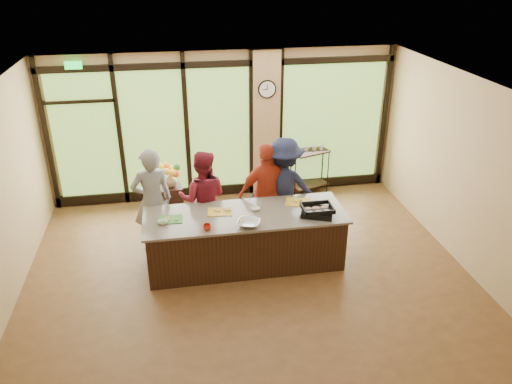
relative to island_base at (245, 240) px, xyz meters
name	(u,v)px	position (x,y,z in m)	size (l,w,h in m)	color
floor	(248,273)	(0.00, -0.30, -0.44)	(7.00, 7.00, 0.00)	brown
ceiling	(247,89)	(0.00, -0.30, 2.56)	(7.00, 7.00, 0.00)	white
back_wall	(224,126)	(0.00, 2.70, 1.06)	(7.00, 7.00, 0.00)	tan
right_wall	(465,173)	(3.50, -0.30, 1.06)	(6.00, 6.00, 0.00)	tan
window_wall	(233,131)	(0.16, 2.65, 0.95)	(6.90, 0.12, 3.00)	tan
island_base	(245,240)	(0.00, 0.00, 0.00)	(3.10, 1.00, 0.88)	black
countertop	(245,215)	(0.00, 0.00, 0.46)	(3.20, 1.10, 0.04)	gray
wall_clock	(267,89)	(0.85, 2.57, 1.81)	(0.36, 0.04, 0.36)	black
cook_left	(152,201)	(-1.45, 0.71, 0.49)	(0.68, 0.44, 1.86)	slate
cook_midleft	(203,199)	(-0.60, 0.75, 0.43)	(0.84, 0.66, 1.74)	maroon
cook_midright	(267,193)	(0.51, 0.75, 0.46)	(1.05, 0.44, 1.79)	#AB311A
cook_right	(284,188)	(0.82, 0.83, 0.48)	(1.19, 0.69, 1.85)	#191D38
roasting_pan	(317,212)	(1.12, -0.22, 0.52)	(0.48, 0.38, 0.09)	black
mixing_bowl	(249,223)	(0.00, -0.38, 0.52)	(0.34, 0.34, 0.08)	silver
cutting_board_left	(170,220)	(-1.17, 0.02, 0.49)	(0.37, 0.28, 0.01)	#347C2D
cutting_board_center	(220,212)	(-0.39, 0.14, 0.49)	(0.39, 0.29, 0.01)	gold
cutting_board_right	(298,202)	(0.94, 0.25, 0.49)	(0.43, 0.32, 0.01)	gold
prep_bowl_near	(163,222)	(-1.28, -0.08, 0.51)	(0.17, 0.17, 0.05)	silver
prep_bowl_mid	(255,209)	(0.19, 0.11, 0.50)	(0.15, 0.15, 0.05)	silver
prep_bowl_far	(228,209)	(-0.25, 0.18, 0.50)	(0.13, 0.13, 0.03)	silver
red_ramekin	(207,227)	(-0.63, -0.40, 0.53)	(0.12, 0.12, 0.09)	#B02311
flower_stand	(172,205)	(-1.14, 1.56, -0.05)	(0.39, 0.39, 0.78)	black
flower_vase	(170,180)	(-1.14, 1.56, 0.47)	(0.25, 0.25, 0.26)	olive
bar_cart	(309,165)	(1.75, 2.45, 0.19)	(0.87, 0.67, 1.05)	black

